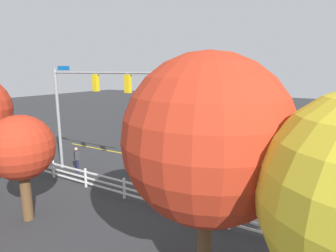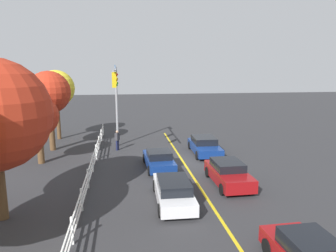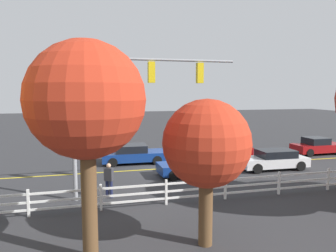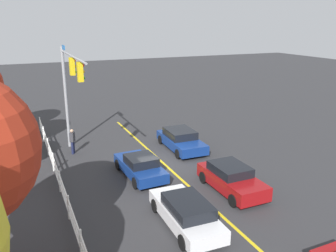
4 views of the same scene
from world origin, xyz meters
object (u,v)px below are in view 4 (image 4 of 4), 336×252
Objects in this scene: car_0 at (231,179)px; pedestrian at (72,140)px; car_4 at (181,140)px; car_2 at (140,166)px; car_1 at (186,213)px.

pedestrian is (8.81, 6.60, 0.24)m from car_0.
pedestrian reaches higher than car_4.
car_4 is 7.26m from pedestrian.
car_0 is at bearing -136.74° from car_2.
car_0 is 5.18m from car_2.
car_2 is 5.96m from pedestrian.
car_1 reaches higher than car_2.
car_1 is at bearing -22.96° from car_4.
car_4 is at bearing 176.57° from car_0.
car_1 is (-2.04, 3.63, -0.04)m from car_0.
car_2 is at bearing -51.01° from car_4.
car_0 is 6.74m from car_4.
pedestrian reaches higher than car_2.
car_2 is (3.61, 3.71, -0.08)m from car_0.
car_1 is 5.64m from car_2.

